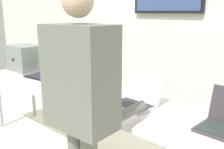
# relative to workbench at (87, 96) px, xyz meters

# --- Properties ---
(back_wall) EXTENTS (8.00, 0.11, 2.49)m
(back_wall) POSITION_rel_workbench_xyz_m (0.00, 1.13, 0.55)
(back_wall) COLOR beige
(back_wall) RESTS_ON ground
(workbench) EXTENTS (3.14, 0.70, 0.75)m
(workbench) POSITION_rel_workbench_xyz_m (0.00, 0.00, 0.00)
(workbench) COLOR silver
(workbench) RESTS_ON ground
(equipment_box) EXTENTS (0.43, 0.36, 0.34)m
(equipment_box) POSITION_rel_workbench_xyz_m (-1.30, 0.09, 0.22)
(equipment_box) COLOR slate
(equipment_box) RESTS_ON workbench
(laptop_station_0) EXTENTS (0.35, 0.35, 0.27)m
(laptop_station_0) POSITION_rel_workbench_xyz_m (-0.85, 0.07, 0.11)
(laptop_station_0) COLOR black
(laptop_station_0) RESTS_ON workbench
(laptop_station_1) EXTENTS (0.35, 0.34, 0.22)m
(laptop_station_1) POSITION_rel_workbench_xyz_m (-0.15, 0.07, 0.10)
(laptop_station_1) COLOR black
(laptop_station_1) RESTS_ON workbench
(laptop_station_2) EXTENTS (0.35, 0.36, 0.23)m
(laptop_station_2) POSITION_rel_workbench_xyz_m (0.59, 0.05, 0.10)
(laptop_station_2) COLOR #AFB6BB
(laptop_station_2) RESTS_ON workbench
(person) EXTENTS (0.45, 0.60, 1.66)m
(person) POSITION_rel_workbench_xyz_m (0.64, -0.62, 0.30)
(person) COLOR slate
(person) RESTS_ON ground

